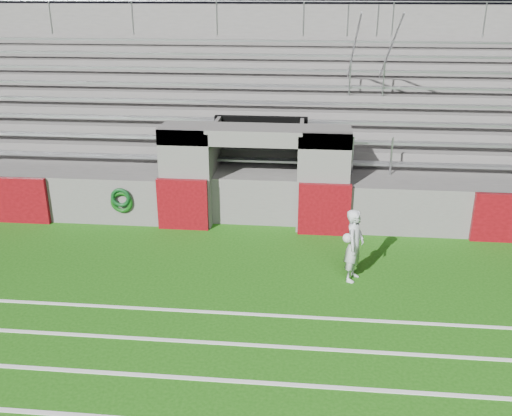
# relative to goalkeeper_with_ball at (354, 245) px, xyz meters

# --- Properties ---
(ground) EXTENTS (90.00, 90.00, 0.00)m
(ground) POSITION_rel_goalkeeper_with_ball_xyz_m (-2.39, -0.63, -0.80)
(ground) COLOR #1A510D
(ground) RESTS_ON ground
(stadium_structure) EXTENTS (26.00, 8.48, 5.42)m
(stadium_structure) POSITION_rel_goalkeeper_with_ball_xyz_m (-2.39, 7.34, 0.69)
(stadium_structure) COLOR #595754
(stadium_structure) RESTS_ON ground
(goalkeeper_with_ball) EXTENTS (0.55, 0.68, 1.59)m
(goalkeeper_with_ball) POSITION_rel_goalkeeper_with_ball_xyz_m (0.00, 0.00, 0.00)
(goalkeeper_with_ball) COLOR silver
(goalkeeper_with_ball) RESTS_ON ground
(hose_coil) EXTENTS (0.59, 0.15, 0.69)m
(hose_coil) POSITION_rel_goalkeeper_with_ball_xyz_m (-5.80, 2.30, -0.07)
(hose_coil) COLOR #0D450F
(hose_coil) RESTS_ON ground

